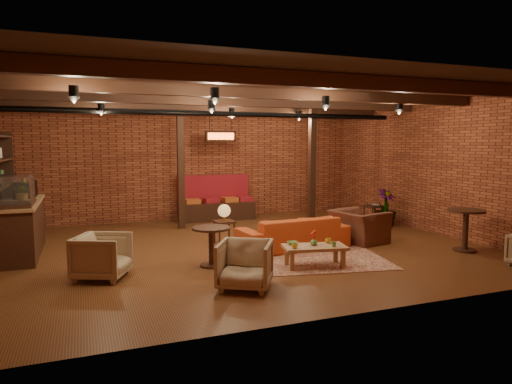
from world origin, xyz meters
name	(u,v)px	position (x,y,z in m)	size (l,w,h in m)	color
floor	(236,248)	(0.00, 0.00, 0.00)	(10.00, 10.00, 0.00)	#3D270F
ceiling	(236,91)	(0.00, 0.00, 3.20)	(10.00, 8.00, 0.02)	black
wall_back	(192,163)	(0.00, 4.00, 1.60)	(10.00, 0.02, 3.20)	brown
wall_front	(340,190)	(0.00, -4.00, 1.60)	(10.00, 0.02, 3.20)	brown
wall_right	(432,167)	(5.00, 0.00, 1.60)	(0.02, 8.00, 3.20)	brown
ceiling_beams	(236,97)	(0.00, 0.00, 3.08)	(9.80, 6.40, 0.22)	black
ceiling_pipe	(214,114)	(0.00, 1.60, 2.85)	(0.12, 0.12, 9.60)	black
post_left	(181,166)	(-0.60, 2.60, 1.60)	(0.16, 0.16, 3.20)	black
post_right	(312,164)	(2.80, 2.00, 1.60)	(0.16, 0.16, 3.20)	black
service_counter	(19,214)	(-4.10, 1.00, 0.80)	(0.80, 2.50, 1.60)	black
plant_counter	(25,191)	(-4.00, 1.20, 1.22)	(0.35, 0.39, 0.30)	#337F33
banquette	(217,202)	(0.60, 3.55, 0.50)	(2.10, 0.70, 1.00)	maroon
service_sign	(221,136)	(0.60, 3.10, 2.35)	(0.86, 0.06, 0.30)	#EE5117
ceiling_spotlights	(236,109)	(0.00, 0.00, 2.86)	(6.40, 4.40, 0.28)	black
rug	(302,257)	(0.93, -1.18, 0.01)	(2.97, 2.27, 0.01)	maroon
sofa	(293,233)	(1.07, -0.45, 0.33)	(2.28, 0.89, 0.67)	#B53F19
coffee_table	(314,248)	(0.83, -1.82, 0.34)	(1.19, 0.75, 0.63)	#A57B4D
side_table_lamp	(224,214)	(-0.11, 0.48, 0.66)	(0.43, 0.43, 0.87)	black
round_table_left	(211,240)	(-0.85, -1.15, 0.48)	(0.67, 0.67, 0.70)	black
armchair_a	(102,254)	(-2.68, -1.22, 0.40)	(0.77, 0.72, 0.80)	beige
armchair_b	(245,262)	(-0.71, -2.51, 0.40)	(0.77, 0.72, 0.79)	beige
armchair_right	(359,221)	(2.69, -0.41, 0.47)	(1.08, 0.70, 0.94)	brown
side_table_book	(374,207)	(4.38, 1.42, 0.46)	(0.47, 0.47, 0.52)	black
round_table_right	(466,223)	(4.22, -1.88, 0.57)	(0.72, 0.72, 0.85)	black
plant_tall	(386,170)	(4.40, 0.95, 1.49)	(1.66, 1.66, 2.97)	#4C7F4C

